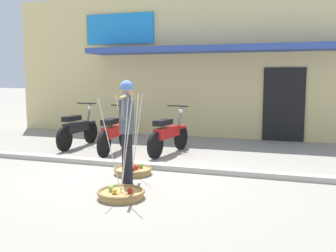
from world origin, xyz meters
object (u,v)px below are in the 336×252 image
fruit_basket_left_side (133,170)px  motorcycle_nearest_shop (77,129)px  fruit_vendor (127,126)px  fruit_basket_right_side (121,193)px  motorcycle_second_in_row (114,133)px  motorcycle_third_in_row (168,134)px

fruit_basket_left_side → motorcycle_nearest_shop: (-2.42, 2.09, 0.38)m
fruit_vendor → fruit_basket_left_side: bearing=106.5°
fruit_basket_right_side → motorcycle_nearest_shop: (-2.82, 3.44, 0.38)m
fruit_basket_right_side → motorcycle_nearest_shop: bearing=129.3°
motorcycle_nearest_shop → motorcycle_second_in_row: same height
fruit_basket_left_side → motorcycle_nearest_shop: 3.22m
fruit_vendor → fruit_basket_right_side: bearing=-73.5°
fruit_basket_right_side → motorcycle_third_in_row: (-0.38, 3.32, 0.38)m
fruit_basket_left_side → motorcycle_second_in_row: size_ratio=0.80×
fruit_vendor → fruit_basket_right_side: fruit_vendor is taller
motorcycle_nearest_shop → fruit_vendor: bearing=-46.6°
fruit_basket_left_side → fruit_basket_right_side: (0.40, -1.35, 0.00)m
fruit_basket_right_side → motorcycle_third_in_row: 3.36m
fruit_vendor → motorcycle_third_in_row: (-0.18, 2.64, -0.52)m
fruit_basket_left_side → motorcycle_third_in_row: bearing=89.6°
fruit_vendor → fruit_basket_right_side: (0.20, -0.67, -0.90)m
fruit_basket_left_side → motorcycle_second_in_row: fruit_basket_left_side is taller
motorcycle_third_in_row → fruit_basket_right_side: bearing=-83.4°
fruit_vendor → fruit_basket_left_side: 1.14m
motorcycle_second_in_row → motorcycle_third_in_row: 1.26m
fruit_vendor → motorcycle_nearest_shop: fruit_vendor is taller
fruit_basket_left_side → fruit_basket_right_side: 1.40m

